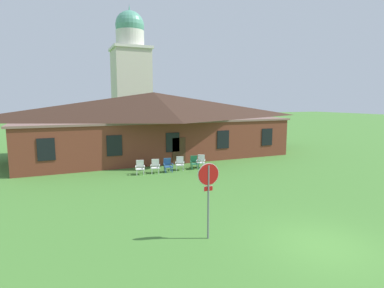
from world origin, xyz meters
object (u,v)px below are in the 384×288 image
Objects in this scene: stop_sign at (208,185)px; lawn_chair_near_door at (155,166)px; lawn_chair_middle at (180,163)px; lawn_chair_right_end at (194,162)px; lawn_chair_by_porch at (140,167)px; lawn_chair_left_end at (168,165)px; lawn_chair_far_side at (201,161)px.

lawn_chair_near_door is (1.27, 10.70, -1.48)m from stop_sign.
stop_sign is at bearing -106.21° from lawn_chair_middle.
lawn_chair_middle is 1.00× the size of lawn_chair_right_end.
stop_sign is 2.91× the size of lawn_chair_by_porch.
lawn_chair_right_end is (3.01, 0.17, 0.00)m from lawn_chair_near_door.
lawn_chair_left_end is 1.00× the size of lawn_chair_middle.
lawn_chair_by_porch is at bearing -178.62° from lawn_chair_right_end.
lawn_chair_left_end is at bearing -172.91° from lawn_chair_far_side.
stop_sign is at bearing -101.49° from lawn_chair_left_end.
stop_sign reaches higher than lawn_chair_far_side.
lawn_chair_near_door is 3.67m from lawn_chair_far_side.
stop_sign is 11.03m from lawn_chair_left_end.
stop_sign is 2.91× the size of lawn_chair_far_side.
lawn_chair_near_door is at bearing 83.23° from stop_sign.
lawn_chair_right_end is at bearing -163.46° from lawn_chair_far_side.
lawn_chair_by_porch is 2.97m from lawn_chair_middle.
lawn_chair_by_porch is 1.00× the size of lawn_chair_middle.
lawn_chair_left_end is (2.18, 10.71, -1.48)m from stop_sign.
lawn_chair_far_side is (0.64, 0.19, 0.00)m from lawn_chair_right_end.
lawn_chair_near_door and lawn_chair_right_end have the same top height.
stop_sign is at bearing -91.13° from lawn_chair_by_porch.
lawn_chair_middle is (1.91, 0.24, 0.00)m from lawn_chair_near_door.
lawn_chair_by_porch is 1.00× the size of lawn_chair_left_end.
lawn_chair_near_door is at bearing -176.82° from lawn_chair_right_end.
lawn_chair_middle and lawn_chair_right_end have the same top height.
stop_sign is at bearing -96.77° from lawn_chair_near_door.
lawn_chair_near_door and lawn_chair_middle have the same top height.
lawn_chair_by_porch is at bearing -176.75° from lawn_chair_middle.
lawn_chair_left_end is at bearing 78.51° from stop_sign.
lawn_chair_middle is at bearing 12.49° from lawn_chair_left_end.
lawn_chair_middle is at bearing 3.25° from lawn_chair_by_porch.
lawn_chair_by_porch is (0.21, 10.77, -1.48)m from stop_sign.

